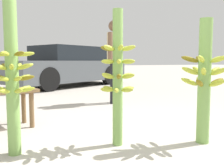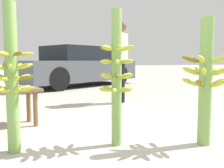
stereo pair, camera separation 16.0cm
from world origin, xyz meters
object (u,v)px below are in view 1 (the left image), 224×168
Objects in this scene: vendor_person at (114,53)px; parked_car at (68,67)px; banana_stalk_right at (204,79)px; banana_stalk_center at (118,75)px; banana_stalk_left at (12,77)px.

vendor_person is 3.79m from parked_car.
banana_stalk_right is 0.28× the size of parked_car.
banana_stalk_center is 0.90m from banana_stalk_right.
banana_stalk_center is (0.98, -0.12, 0.00)m from banana_stalk_left.
banana_stalk_left is 1.08× the size of banana_stalk_right.
parked_car is at bearing 73.40° from banana_stalk_left.
vendor_person is at bearing 49.45° from banana_stalk_left.
banana_stalk_right is at bearing -11.84° from banana_stalk_left.
banana_stalk_right is 0.78× the size of vendor_person.
vendor_person is (0.08, 2.63, 0.34)m from banana_stalk_right.
banana_stalk_left is 0.84× the size of vendor_person.
banana_stalk_right is 2.65m from vendor_person.
banana_stalk_center is at bearing 162.52° from banana_stalk_right.
parked_car is at bearing 82.44° from banana_stalk_center.
banana_stalk_center is 0.82× the size of vendor_person.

